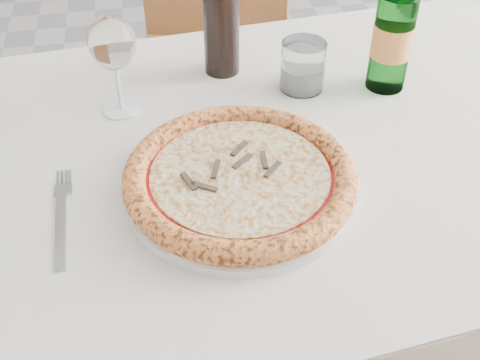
# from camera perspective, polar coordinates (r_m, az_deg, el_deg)

# --- Properties ---
(floor) EXTENTS (5.00, 6.00, 0.02)m
(floor) POSITION_cam_1_polar(r_m,az_deg,el_deg) (1.69, 0.73, -12.65)
(floor) COLOR gray
(floor) RESTS_ON ground
(dining_table) EXTENTS (1.47, 0.96, 0.76)m
(dining_table) POSITION_cam_1_polar(r_m,az_deg,el_deg) (1.02, -1.00, -1.21)
(dining_table) COLOR brown
(dining_table) RESTS_ON floor
(chair_far) EXTENTS (0.55, 0.55, 0.93)m
(chair_far) POSITION_cam_1_polar(r_m,az_deg,el_deg) (1.79, -2.98, 13.72)
(chair_far) COLOR brown
(chair_far) RESTS_ON floor
(plate) EXTENTS (0.34, 0.34, 0.02)m
(plate) POSITION_cam_1_polar(r_m,az_deg,el_deg) (0.87, -0.00, -0.56)
(plate) COLOR white
(plate) RESTS_ON dining_table
(pizza) EXTENTS (0.34, 0.34, 0.04)m
(pizza) POSITION_cam_1_polar(r_m,az_deg,el_deg) (0.86, -0.00, 0.32)
(pizza) COLOR tan
(pizza) RESTS_ON plate
(fork) EXTENTS (0.03, 0.21, 0.00)m
(fork) POSITION_cam_1_polar(r_m,az_deg,el_deg) (0.87, -16.57, -3.41)
(fork) COLOR gray
(fork) RESTS_ON dining_table
(wine_glass) EXTENTS (0.08, 0.08, 0.17)m
(wine_glass) POSITION_cam_1_polar(r_m,az_deg,el_deg) (1.00, -12.01, 12.40)
(wine_glass) COLOR white
(wine_glass) RESTS_ON dining_table
(tumbler) EXTENTS (0.08, 0.08, 0.09)m
(tumbler) POSITION_cam_1_polar(r_m,az_deg,el_deg) (1.10, 5.95, 10.44)
(tumbler) COLOR white
(tumbler) RESTS_ON dining_table
(beer_bottle) EXTENTS (0.07, 0.07, 0.27)m
(beer_bottle) POSITION_cam_1_polar(r_m,az_deg,el_deg) (1.09, 14.36, 13.48)
(beer_bottle) COLOR #3A8642
(beer_bottle) RESTS_ON dining_table
(wine_bottle) EXTENTS (0.07, 0.07, 0.27)m
(wine_bottle) POSITION_cam_1_polar(r_m,az_deg,el_deg) (1.11, -1.81, 15.46)
(wine_bottle) COLOR black
(wine_bottle) RESTS_ON dining_table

